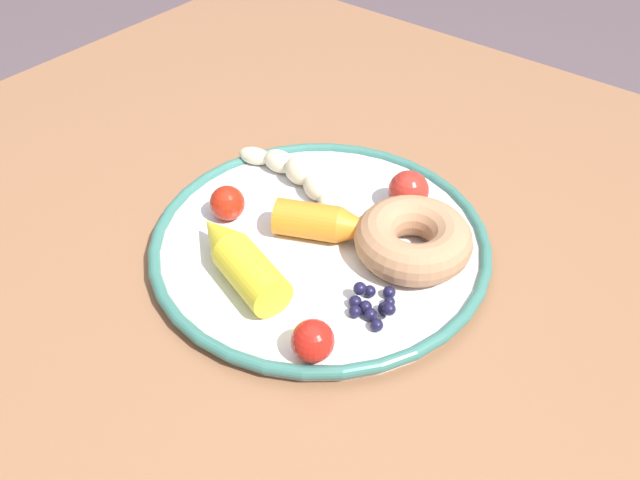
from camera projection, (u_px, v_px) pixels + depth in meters
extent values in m
cube|color=#976344|center=(373.00, 256.00, 0.67)|extent=(1.19, 0.94, 0.03)
cube|color=#9D5D4A|center=(267.00, 171.00, 1.40)|extent=(0.05, 0.05, 0.70)
cylinder|color=white|center=(320.00, 245.00, 0.66)|extent=(0.32, 0.32, 0.01)
torus|color=#3A756A|center=(320.00, 240.00, 0.65)|extent=(0.33, 0.33, 0.01)
ellipsoid|color=beige|center=(326.00, 207.00, 0.67)|extent=(0.04, 0.04, 0.02)
ellipsoid|color=beige|center=(316.00, 187.00, 0.69)|extent=(0.04, 0.04, 0.02)
ellipsoid|color=beige|center=(300.00, 170.00, 0.71)|extent=(0.04, 0.04, 0.03)
ellipsoid|color=beige|center=(279.00, 161.00, 0.73)|extent=(0.04, 0.03, 0.02)
ellipsoid|color=beige|center=(255.00, 156.00, 0.74)|extent=(0.04, 0.03, 0.02)
cylinder|color=orange|center=(307.00, 220.00, 0.65)|extent=(0.07, 0.06, 0.04)
cone|color=orange|center=(360.00, 228.00, 0.64)|extent=(0.05, 0.05, 0.04)
cylinder|color=yellow|center=(252.00, 274.00, 0.59)|extent=(0.08, 0.06, 0.04)
cone|color=yellow|center=(218.00, 235.00, 0.63)|extent=(0.06, 0.05, 0.04)
torus|color=tan|center=(414.00, 238.00, 0.62)|extent=(0.16, 0.16, 0.04)
sphere|color=#191638|center=(355.00, 302.00, 0.58)|extent=(0.01, 0.01, 0.01)
sphere|color=#191638|center=(355.00, 311.00, 0.57)|extent=(0.01, 0.01, 0.01)
sphere|color=#191638|center=(384.00, 308.00, 0.58)|extent=(0.01, 0.01, 0.01)
sphere|color=#191638|center=(370.00, 291.00, 0.59)|extent=(0.01, 0.01, 0.01)
sphere|color=#191638|center=(370.00, 314.00, 0.57)|extent=(0.01, 0.01, 0.01)
sphere|color=#191638|center=(366.00, 307.00, 0.58)|extent=(0.01, 0.01, 0.01)
sphere|color=#191638|center=(389.00, 292.00, 0.59)|extent=(0.01, 0.01, 0.01)
sphere|color=#191638|center=(377.00, 325.00, 0.56)|extent=(0.01, 0.01, 0.01)
sphere|color=#191638|center=(390.00, 302.00, 0.58)|extent=(0.01, 0.01, 0.01)
sphere|color=#191638|center=(360.00, 288.00, 0.58)|extent=(0.01, 0.01, 0.01)
sphere|color=#191638|center=(389.00, 309.00, 0.56)|extent=(0.01, 0.01, 0.01)
sphere|color=red|center=(411.00, 192.00, 0.67)|extent=(0.04, 0.04, 0.04)
sphere|color=red|center=(227.00, 203.00, 0.67)|extent=(0.04, 0.04, 0.04)
sphere|color=red|center=(313.00, 341.00, 0.53)|extent=(0.04, 0.04, 0.04)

